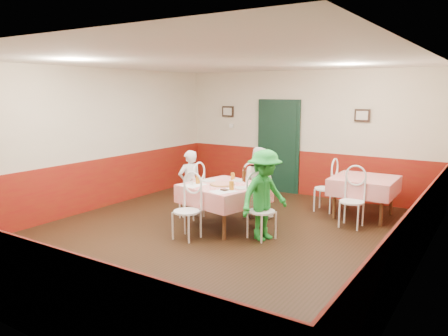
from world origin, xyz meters
The scene contains 39 objects.
floor centered at (0.00, 0.00, 0.00)m, with size 7.00×7.00×0.00m, color black.
ceiling centered at (0.00, 0.00, 2.80)m, with size 7.00×7.00×0.00m, color white.
back_wall centered at (0.00, 3.50, 1.40)m, with size 6.00×0.10×2.80m, color beige.
front_wall centered at (0.00, -3.50, 1.40)m, with size 6.00×0.10×2.80m, color beige.
left_wall centered at (-3.00, 0.00, 1.40)m, with size 0.10×7.00×2.80m, color beige.
right_wall centered at (3.00, 0.00, 1.40)m, with size 0.10×7.00×2.80m, color beige.
wainscot_back centered at (0.00, 3.48, 0.50)m, with size 6.00×0.03×1.00m, color maroon.
wainscot_front centered at (0.00, -3.48, 0.50)m, with size 6.00×0.03×1.00m, color maroon.
wainscot_left centered at (-2.98, 0.00, 0.50)m, with size 0.03×7.00×1.00m, color maroon.
wainscot_right centered at (2.98, 0.00, 0.50)m, with size 0.03×7.00×1.00m, color maroon.
door centered at (-0.60, 3.45, 1.05)m, with size 0.96×0.06×2.10m, color black.
picture_left centered at (-2.00, 3.45, 1.85)m, with size 0.32×0.03×0.26m, color black.
picture_right centered at (1.30, 3.45, 1.85)m, with size 0.32×0.03×0.26m, color black.
thermostat centered at (-1.90, 3.45, 1.50)m, with size 0.10×0.03×0.10m, color white.
main_table centered at (-0.16, 0.43, 0.38)m, with size 1.22×1.22×0.77m, color red.
second_table centered at (1.70, 2.39, 0.38)m, with size 1.12×1.12×0.77m, color red.
chair_left centered at (-0.99, 0.60, 0.45)m, with size 0.42×0.42×0.90m, color white, non-canonical shape.
chair_right centered at (0.67, 0.26, 0.45)m, with size 0.42×0.42×0.90m, color white, non-canonical shape.
chair_far centered at (0.01, 1.26, 0.45)m, with size 0.42×0.42×0.90m, color white, non-canonical shape.
chair_near centered at (-0.33, -0.40, 0.45)m, with size 0.42×0.42×0.90m, color white, non-canonical shape.
chair_second_a centered at (0.95, 2.39, 0.45)m, with size 0.42×0.42×0.90m, color white, non-canonical shape.
chair_second_b centered at (1.70, 1.64, 0.45)m, with size 0.42×0.42×0.90m, color white, non-canonical shape.
pizza centered at (-0.17, 0.39, 0.77)m, with size 0.41×0.41×0.03m, color #B74723.
plate_left centered at (-0.55, 0.53, 0.77)m, with size 0.25×0.25×0.01m, color white.
plate_right centered at (0.25, 0.34, 0.77)m, with size 0.25×0.25×0.01m, color white.
plate_far centered at (-0.09, 0.83, 0.77)m, with size 0.25×0.25×0.01m, color white.
glass_a centered at (-0.58, 0.24, 0.83)m, with size 0.08×0.08×0.14m, color #BF7219.
glass_b centered at (0.17, 0.14, 0.83)m, with size 0.08×0.08×0.15m, color #BF7219.
glass_c centered at (-0.24, 0.85, 0.82)m, with size 0.07×0.07×0.13m, color #BF7219.
beer_bottle centered at (0.02, 0.81, 0.88)m, with size 0.07×0.07×0.24m, color #381C0A.
shaker_a centered at (-0.63, 0.10, 0.81)m, with size 0.04×0.04×0.09m, color silver.
shaker_b centered at (-0.58, 0.08, 0.81)m, with size 0.04×0.04×0.09m, color silver.
shaker_c centered at (-0.67, 0.20, 0.81)m, with size 0.04×0.04×0.09m, color #B23319.
menu_left centered at (-0.57, 0.10, 0.76)m, with size 0.30×0.40×0.00m, color white.
menu_right centered at (0.12, -0.01, 0.76)m, with size 0.30×0.40×0.00m, color white.
wallet centered at (0.10, 0.04, 0.77)m, with size 0.11×0.09×0.02m, color black.
diner_left centered at (-1.04, 0.61, 0.63)m, with size 0.46×0.30×1.27m, color gray.
diner_far centered at (0.03, 1.31, 0.67)m, with size 0.65×0.50×1.33m, color gray.
diner_right centered at (0.72, 0.25, 0.72)m, with size 0.94×0.54×1.45m, color gray.
Camera 1 is at (3.83, -5.73, 2.34)m, focal length 35.00 mm.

